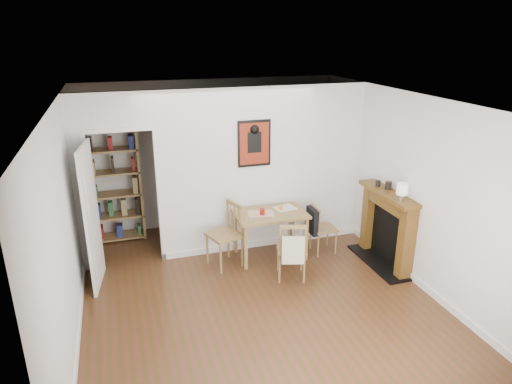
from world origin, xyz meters
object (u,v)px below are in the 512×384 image
object	(u,v)px
fireplace	(388,225)
ceramic_jar_b	(378,183)
dining_table	(270,218)
chair_front	(291,249)
chair_right	(323,228)
ceramic_jar_a	(388,185)
chair_left	(224,236)
notebook	(285,208)
bookshelf	(115,184)
mantel_lamp	(402,190)
orange_fruit	(281,208)
red_glass	(262,212)

from	to	relation	value
fireplace	ceramic_jar_b	distance (m)	0.65
dining_table	chair_front	bearing A→B (deg)	-84.24
chair_right	ceramic_jar_a	bearing A→B (deg)	-33.52
chair_left	ceramic_jar_b	size ratio (longest dim) A/B	10.56
chair_right	ceramic_jar_a	distance (m)	1.23
chair_right	notebook	bearing A→B (deg)	161.36
bookshelf	ceramic_jar_a	size ratio (longest dim) A/B	17.72
bookshelf	mantel_lamp	distance (m)	4.51
fireplace	orange_fruit	xyz separation A→B (m)	(-1.43, 0.77, 0.16)
chair_left	chair_right	distance (m)	1.60
bookshelf	fireplace	xyz separation A→B (m)	(3.85, -2.10, -0.38)
dining_table	ceramic_jar_a	xyz separation A→B (m)	(1.62, -0.62, 0.57)
chair_front	ceramic_jar_a	bearing A→B (deg)	3.40
chair_left	fireplace	size ratio (longest dim) A/B	0.79
chair_front	orange_fruit	bearing A→B (deg)	81.35
chair_left	red_glass	world-z (taller)	chair_left
chair_right	chair_front	xyz separation A→B (m)	(-0.77, -0.61, 0.05)
notebook	ceramic_jar_b	bearing A→B (deg)	-23.42
dining_table	red_glass	distance (m)	0.21
chair_front	ceramic_jar_a	xyz separation A→B (m)	(1.55, 0.09, 0.76)
mantel_lamp	ceramic_jar_a	distance (m)	0.48
dining_table	mantel_lamp	distance (m)	1.99
chair_left	red_glass	xyz separation A→B (m)	(0.60, 0.03, 0.30)
chair_right	fireplace	size ratio (longest dim) A/B	0.63
ceramic_jar_b	chair_front	bearing A→B (deg)	-170.40
orange_fruit	dining_table	bearing A→B (deg)	-164.53
chair_left	bookshelf	size ratio (longest dim) A/B	0.49
dining_table	red_glass	xyz separation A→B (m)	(-0.15, -0.04, 0.14)
mantel_lamp	orange_fruit	bearing A→B (deg)	140.07
bookshelf	dining_table	bearing A→B (deg)	-31.65
dining_table	bookshelf	xyz separation A→B (m)	(-2.24, 1.38, 0.34)
chair_right	chair_front	distance (m)	0.98
bookshelf	orange_fruit	world-z (taller)	bookshelf
chair_left	mantel_lamp	world-z (taller)	mantel_lamp
red_glass	mantel_lamp	bearing A→B (deg)	-31.60
fireplace	notebook	size ratio (longest dim) A/B	3.97
chair_right	red_glass	world-z (taller)	red_glass
red_glass	notebook	world-z (taller)	red_glass
notebook	bookshelf	bearing A→B (deg)	152.87
chair_left	orange_fruit	xyz separation A→B (m)	(0.94, 0.12, 0.28)
chair_left	mantel_lamp	size ratio (longest dim) A/B	4.05
dining_table	notebook	world-z (taller)	notebook
fireplace	red_glass	size ratio (longest dim) A/B	12.60
orange_fruit	ceramic_jar_b	size ratio (longest dim) A/B	0.79
chair_front	red_glass	world-z (taller)	chair_front
bookshelf	notebook	xyz separation A→B (m)	(2.51, -1.29, -0.24)
bookshelf	ceramic_jar_b	world-z (taller)	bookshelf
chair_front	bookshelf	distance (m)	3.16
fireplace	mantel_lamp	distance (m)	0.79
ceramic_jar_a	ceramic_jar_b	world-z (taller)	ceramic_jar_a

